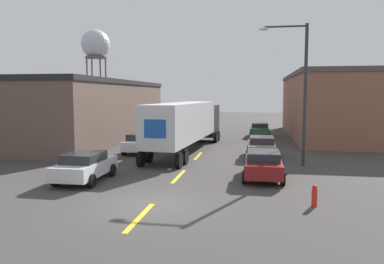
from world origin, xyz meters
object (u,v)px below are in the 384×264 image
(parked_car_left_near, at_px, (85,166))
(parked_car_left_far, at_px, (141,142))
(water_tower, at_px, (96,45))
(parked_car_right_near, at_px, (263,164))
(parked_car_right_far, at_px, (260,129))
(fire_hydrant, at_px, (314,196))
(parked_car_right_mid, at_px, (261,146))
(semi_truck, at_px, (188,122))
(street_lamp, at_px, (300,84))

(parked_car_left_near, xyz_separation_m, parked_car_left_far, (0.00, 9.51, 0.00))
(parked_car_left_far, height_order, water_tower, water_tower)
(parked_car_right_near, relative_size, parked_car_left_far, 1.00)
(parked_car_right_far, xyz_separation_m, fire_hydrant, (1.91, -24.60, -0.36))
(parked_car_right_far, bearing_deg, parked_car_left_near, -112.13)
(parked_car_right_mid, xyz_separation_m, parked_car_left_near, (-8.97, -8.91, 0.00))
(semi_truck, height_order, parked_car_right_far, semi_truck)
(water_tower, distance_m, street_lamp, 55.51)
(parked_car_right_far, bearing_deg, parked_car_right_near, -90.00)
(parked_car_right_far, relative_size, fire_hydrant, 4.85)
(parked_car_right_mid, distance_m, parked_car_right_far, 13.14)
(parked_car_right_near, xyz_separation_m, water_tower, (-30.50, 48.08, 12.86))
(parked_car_right_mid, height_order, parked_car_left_near, same)
(semi_truck, xyz_separation_m, street_lamp, (7.80, -4.92, 2.72))
(parked_car_right_near, xyz_separation_m, fire_hydrant, (1.91, -4.60, -0.36))
(water_tower, bearing_deg, parked_car_right_mid, -53.51)
(parked_car_left_near, bearing_deg, fire_hydrant, -13.18)
(parked_car_right_mid, bearing_deg, parked_car_right_far, 90.00)
(semi_truck, relative_size, parked_car_right_mid, 3.77)
(parked_car_right_far, bearing_deg, parked_car_left_far, -125.58)
(semi_truck, height_order, fire_hydrant, semi_truck)
(parked_car_left_near, bearing_deg, street_lamp, 28.72)
(parked_car_right_near, height_order, parked_car_left_far, same)
(water_tower, height_order, fire_hydrant, water_tower)
(semi_truck, xyz_separation_m, parked_car_left_far, (-3.34, -1.51, -1.51))
(water_tower, height_order, street_lamp, water_tower)
(parked_car_right_mid, xyz_separation_m, parked_car_left_far, (-8.97, 0.61, 0.00))
(parked_car_right_far, relative_size, parked_car_left_near, 1.00)
(water_tower, xyz_separation_m, fire_hydrant, (32.41, -52.68, -13.22))
(water_tower, relative_size, street_lamp, 1.92)
(water_tower, bearing_deg, fire_hydrant, -58.40)
(parked_car_left_far, relative_size, street_lamp, 0.48)
(parked_car_left_near, bearing_deg, parked_car_right_mid, 44.81)
(parked_car_left_far, relative_size, fire_hydrant, 4.85)
(parked_car_right_mid, distance_m, parked_car_left_far, 8.99)
(street_lamp, bearing_deg, water_tower, 126.57)
(parked_car_left_far, xyz_separation_m, fire_hydrant, (10.88, -12.06, -0.36))
(semi_truck, relative_size, street_lamp, 1.83)
(fire_hydrant, bearing_deg, parked_car_left_far, 132.05)
(parked_car_right_mid, relative_size, parked_car_left_near, 1.00)
(parked_car_right_near, xyz_separation_m, parked_car_left_near, (-8.97, -2.05, 0.00))
(parked_car_left_far, relative_size, water_tower, 0.25)
(parked_car_left_far, height_order, street_lamp, street_lamp)
(semi_truck, relative_size, parked_car_right_far, 3.77)
(semi_truck, distance_m, parked_car_left_near, 11.62)
(parked_car_left_far, bearing_deg, semi_truck, 24.30)
(parked_car_left_near, height_order, street_lamp, street_lamp)
(parked_car_right_far, bearing_deg, fire_hydrant, -85.56)
(street_lamp, distance_m, fire_hydrant, 9.80)
(parked_car_right_near, distance_m, street_lamp, 6.25)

